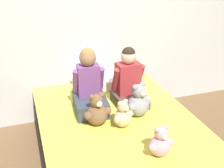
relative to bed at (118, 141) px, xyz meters
name	(u,v)px	position (x,y,z in m)	size (l,w,h in m)	color
ground_plane	(118,160)	(0.00, 0.00, -0.23)	(14.00, 14.00, 0.00)	brown
wall_behind_bed	(88,13)	(0.00, 1.01, 1.02)	(8.00, 0.06, 2.50)	silver
bed	(118,141)	(0.00, 0.00, 0.00)	(1.41, 1.85, 0.47)	#2D2D33
child_on_left	(89,89)	(-0.20, 0.26, 0.47)	(0.32, 0.41, 0.62)	#384251
child_on_right	(129,82)	(0.20, 0.27, 0.47)	(0.32, 0.35, 0.59)	brown
teddy_bear_held_by_left_child	(97,112)	(-0.20, 0.00, 0.37)	(0.25, 0.19, 0.30)	brown
teddy_bear_held_by_right_child	(138,102)	(0.20, 0.02, 0.38)	(0.26, 0.21, 0.33)	#939399
teddy_bear_between_children	(123,115)	(0.00, -0.10, 0.34)	(0.20, 0.16, 0.26)	#D1B78E
teddy_bear_at_foot_of_bed	(160,143)	(0.13, -0.56, 0.34)	(0.21, 0.16, 0.25)	#DBA3B2
pillow_at_headboard	(97,82)	(0.00, 0.73, 0.29)	(0.51, 0.33, 0.11)	silver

